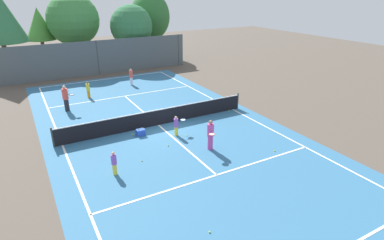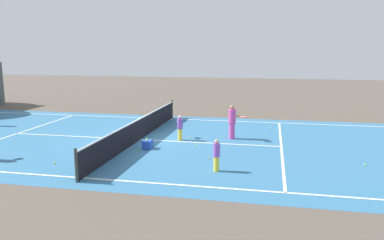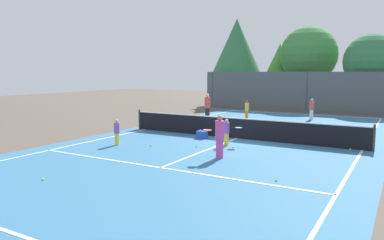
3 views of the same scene
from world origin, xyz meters
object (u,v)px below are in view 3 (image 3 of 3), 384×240
(ball_crate, at_px, (202,135))
(tennis_ball_2, at_px, (245,114))
(tennis_ball_6, at_px, (43,179))
(player_0, at_px, (207,107))
(player_2, at_px, (117,132))
(player_4, at_px, (227,132))
(tennis_ball_10, at_px, (350,149))
(tennis_ball_11, at_px, (151,146))
(player_1, at_px, (219,136))
(tennis_ball_4, at_px, (276,180))
(tennis_ball_8, at_px, (233,147))
(tennis_ball_7, at_px, (198,136))
(player_3, at_px, (247,110))
(tennis_ball_9, at_px, (181,127))
(player_5, at_px, (312,109))
(tennis_ball_3, at_px, (252,113))
(tennis_ball_0, at_px, (196,146))
(tennis_ball_1, at_px, (344,125))

(ball_crate, bearing_deg, tennis_ball_2, 101.22)
(tennis_ball_2, relative_size, tennis_ball_6, 1.00)
(player_0, distance_m, player_2, 9.38)
(player_4, xyz_separation_m, tennis_ball_10, (4.74, 1.68, -0.57))
(tennis_ball_11, bearing_deg, tennis_ball_10, 24.83)
(player_1, relative_size, player_4, 1.37)
(ball_crate, relative_size, tennis_ball_11, 7.06)
(player_4, bearing_deg, player_1, -72.09)
(tennis_ball_4, distance_m, tennis_ball_8, 4.83)
(tennis_ball_8, bearing_deg, tennis_ball_7, 147.86)
(tennis_ball_4, bearing_deg, tennis_ball_7, 136.24)
(ball_crate, xyz_separation_m, tennis_ball_4, (5.24, -5.11, -0.15))
(player_0, bearing_deg, player_3, 48.65)
(tennis_ball_9, bearing_deg, tennis_ball_10, -11.62)
(player_1, bearing_deg, tennis_ball_6, -122.35)
(player_1, bearing_deg, player_5, 88.22)
(player_5, distance_m, tennis_ball_10, 9.92)
(tennis_ball_6, bearing_deg, tennis_ball_8, 67.45)
(player_0, xyz_separation_m, player_4, (4.69, -7.06, -0.30))
(tennis_ball_4, distance_m, tennis_ball_11, 6.67)
(tennis_ball_3, distance_m, tennis_ball_11, 14.20)
(tennis_ball_9, bearing_deg, tennis_ball_6, -79.28)
(player_4, height_order, tennis_ball_3, player_4)
(player_2, relative_size, ball_crate, 2.41)
(player_4, relative_size, tennis_ball_10, 17.59)
(tennis_ball_0, relative_size, tennis_ball_7, 1.00)
(tennis_ball_6, bearing_deg, player_2, 108.34)
(tennis_ball_0, relative_size, tennis_ball_4, 1.00)
(player_0, bearing_deg, tennis_ball_9, -88.46)
(tennis_ball_3, distance_m, tennis_ball_10, 13.55)
(ball_crate, relative_size, tennis_ball_2, 7.06)
(player_5, xyz_separation_m, tennis_ball_9, (-5.76, -7.31, -0.69))
(player_2, xyz_separation_m, tennis_ball_6, (1.71, -5.16, -0.54))
(player_0, bearing_deg, ball_crate, -64.34)
(tennis_ball_4, bearing_deg, player_0, 126.10)
(player_4, bearing_deg, tennis_ball_9, 141.92)
(tennis_ball_8, bearing_deg, tennis_ball_10, 25.45)
(tennis_ball_4, bearing_deg, player_2, 166.60)
(player_0, distance_m, tennis_ball_9, 3.57)
(tennis_ball_1, height_order, tennis_ball_6, same)
(player_2, distance_m, tennis_ball_4, 7.92)
(player_5, relative_size, tennis_ball_8, 21.30)
(tennis_ball_9, bearing_deg, tennis_ball_7, -43.77)
(player_3, distance_m, player_5, 4.29)
(player_5, height_order, tennis_ball_1, player_5)
(tennis_ball_2, bearing_deg, tennis_ball_11, -85.27)
(tennis_ball_1, bearing_deg, player_2, -124.41)
(player_2, bearing_deg, player_0, 92.91)
(player_4, distance_m, tennis_ball_2, 12.30)
(tennis_ball_6, relative_size, tennis_ball_11, 1.00)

